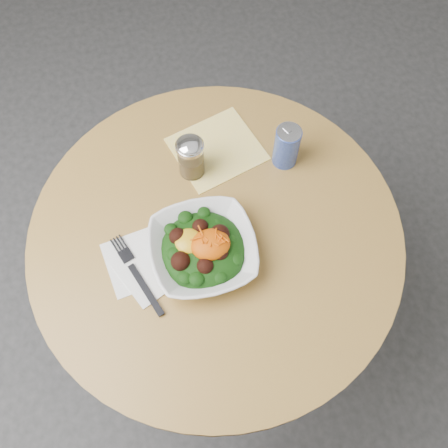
# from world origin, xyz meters

# --- Properties ---
(ground) EXTENTS (6.00, 6.00, 0.00)m
(ground) POSITION_xyz_m (0.00, 0.00, 0.00)
(ground) COLOR #2C2C2F
(ground) RESTS_ON ground
(table) EXTENTS (0.90, 0.90, 0.75)m
(table) POSITION_xyz_m (0.00, 0.00, 0.55)
(table) COLOR black
(table) RESTS_ON ground
(cloth_napkin) EXTENTS (0.26, 0.24, 0.00)m
(cloth_napkin) POSITION_xyz_m (0.06, 0.23, 0.75)
(cloth_napkin) COLOR yellow
(cloth_napkin) RESTS_ON table
(paper_napkins) EXTENTS (0.20, 0.20, 0.00)m
(paper_napkins) POSITION_xyz_m (-0.18, -0.04, 0.75)
(paper_napkins) COLOR white
(paper_napkins) RESTS_ON table
(salad_bowl) EXTENTS (0.25, 0.25, 0.09)m
(salad_bowl) POSITION_xyz_m (-0.04, -0.05, 0.78)
(salad_bowl) COLOR silver
(salad_bowl) RESTS_ON table
(fork) EXTENTS (0.09, 0.22, 0.00)m
(fork) POSITION_xyz_m (-0.20, -0.06, 0.76)
(fork) COLOR black
(fork) RESTS_ON table
(spice_shaker) EXTENTS (0.07, 0.07, 0.12)m
(spice_shaker) POSITION_xyz_m (-0.01, 0.18, 0.81)
(spice_shaker) COLOR silver
(spice_shaker) RESTS_ON table
(beverage_can) EXTENTS (0.06, 0.06, 0.12)m
(beverage_can) POSITION_xyz_m (0.22, 0.15, 0.81)
(beverage_can) COLOR #0D1997
(beverage_can) RESTS_ON table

